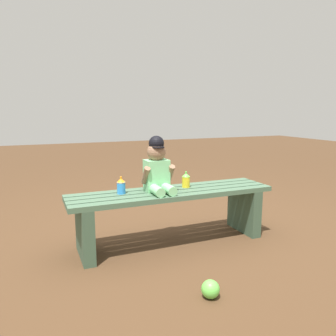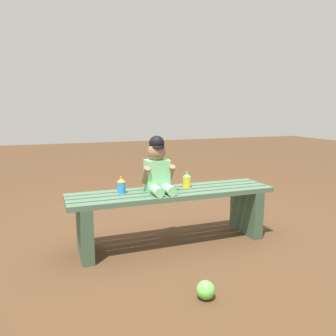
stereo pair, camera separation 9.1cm
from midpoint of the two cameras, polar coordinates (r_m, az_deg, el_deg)
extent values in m
plane|color=#4C331E|center=(2.57, 1.81, -12.71)|extent=(16.00, 16.00, 0.00)
cube|color=#47664C|center=(2.32, 3.18, -5.10)|extent=(1.53, 0.08, 0.04)
cube|color=#47664C|center=(2.41, 2.28, -4.56)|extent=(1.53, 0.08, 0.04)
cube|color=#47664C|center=(2.49, 1.45, -4.05)|extent=(1.53, 0.08, 0.04)
cube|color=#47664C|center=(2.58, 0.67, -3.57)|extent=(1.53, 0.08, 0.04)
cube|color=#3C5641|center=(2.35, -13.08, -10.35)|extent=(0.08, 0.36, 0.37)
cube|color=#3C5641|center=(2.80, 14.20, -7.06)|extent=(0.08, 0.36, 0.37)
cube|color=#7FCC8C|center=(2.41, -0.84, -1.27)|extent=(0.17, 0.12, 0.23)
sphere|color=#8C664C|center=(2.39, -0.85, 2.80)|extent=(0.14, 0.14, 0.14)
cylinder|color=black|center=(2.35, -0.54, 3.60)|extent=(0.09, 0.09, 0.01)
sphere|color=black|center=(2.38, -0.85, 4.26)|extent=(0.11, 0.11, 0.11)
cylinder|color=#85D693|center=(2.31, -0.89, -3.87)|extent=(0.07, 0.16, 0.07)
cylinder|color=#85D693|center=(2.34, 1.20, -3.68)|extent=(0.07, 0.16, 0.07)
cylinder|color=#8C664C|center=(2.35, -2.75, -1.22)|extent=(0.04, 0.12, 0.14)
cylinder|color=#8C664C|center=(2.42, 1.50, -0.92)|extent=(0.04, 0.12, 0.14)
cylinder|color=#338CE5|center=(2.37, -6.95, -3.33)|extent=(0.06, 0.06, 0.08)
cone|color=orange|center=(2.36, -6.98, -2.05)|extent=(0.06, 0.06, 0.03)
cylinder|color=orange|center=(2.36, -6.98, -1.62)|extent=(0.01, 0.01, 0.02)
cylinder|color=yellow|center=(2.54, 4.29, -2.42)|extent=(0.06, 0.06, 0.08)
cone|color=#66CC4C|center=(2.53, 4.31, -1.21)|extent=(0.06, 0.06, 0.03)
cylinder|color=#66CC4C|center=(2.52, 4.31, -0.81)|extent=(0.01, 0.01, 0.02)
sphere|color=#66CC4C|center=(1.89, 7.95, -20.10)|extent=(0.10, 0.10, 0.10)
camera|label=1|loc=(0.05, -88.88, 0.20)|focal=35.40mm
camera|label=2|loc=(0.05, 91.12, -0.20)|focal=35.40mm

